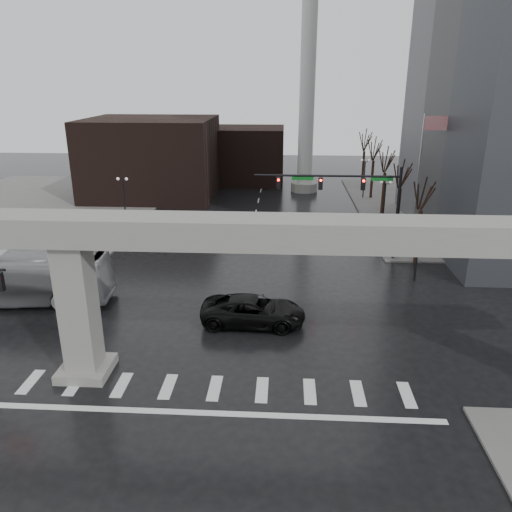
% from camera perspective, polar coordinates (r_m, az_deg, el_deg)
% --- Properties ---
extents(ground, '(160.00, 160.00, 0.00)m').
position_cam_1_polar(ground, '(27.04, -4.44, -13.62)').
color(ground, black).
rests_on(ground, ground).
extents(sidewalk_ne, '(28.00, 36.00, 0.15)m').
position_cam_1_polar(sidewalk_ne, '(64.31, 23.97, 4.74)').
color(sidewalk_ne, '#64625F').
rests_on(sidewalk_ne, ground).
extents(sidewalk_nw, '(28.00, 36.00, 0.15)m').
position_cam_1_polar(sidewalk_nw, '(66.97, -22.84, 5.44)').
color(sidewalk_nw, '#64625F').
rests_on(sidewalk_nw, ground).
extents(elevated_guideway, '(48.00, 2.60, 8.70)m').
position_cam_1_polar(elevated_guideway, '(23.82, -1.86, 0.20)').
color(elevated_guideway, gray).
rests_on(elevated_guideway, ground).
extents(building_far_left, '(16.00, 14.00, 10.00)m').
position_cam_1_polar(building_far_left, '(67.38, -11.81, 10.93)').
color(building_far_left, black).
rests_on(building_far_left, ground).
extents(building_far_mid, '(10.00, 10.00, 8.00)m').
position_cam_1_polar(building_far_mid, '(75.33, -0.76, 11.46)').
color(building_far_mid, black).
rests_on(building_far_mid, ground).
extents(smokestack, '(3.60, 3.60, 30.00)m').
position_cam_1_polar(smokestack, '(68.42, 5.88, 18.39)').
color(smokestack, '#BBBBB7').
rests_on(smokestack, ground).
extents(signal_mast_arm, '(12.12, 0.43, 8.00)m').
position_cam_1_polar(signal_mast_arm, '(42.50, 11.00, 7.13)').
color(signal_mast_arm, black).
rests_on(signal_mast_arm, ground).
extents(flagpole_assembly, '(2.06, 0.12, 12.00)m').
position_cam_1_polar(flagpole_assembly, '(46.51, 18.47, 9.69)').
color(flagpole_assembly, silver).
rests_on(flagpole_assembly, ground).
extents(lamp_right_0, '(1.22, 0.32, 5.11)m').
position_cam_1_polar(lamp_right_0, '(39.42, 18.14, 1.96)').
color(lamp_right_0, black).
rests_on(lamp_right_0, ground).
extents(lamp_right_1, '(1.22, 0.32, 5.11)m').
position_cam_1_polar(lamp_right_1, '(52.61, 14.50, 6.62)').
color(lamp_right_1, black).
rests_on(lamp_right_1, ground).
extents(lamp_right_2, '(1.22, 0.32, 5.11)m').
position_cam_1_polar(lamp_right_2, '(66.13, 12.31, 9.39)').
color(lamp_right_2, black).
rests_on(lamp_right_2, ground).
extents(lamp_left_0, '(1.22, 0.32, 5.11)m').
position_cam_1_polar(lamp_left_0, '(41.65, -20.67, 2.60)').
color(lamp_left_0, black).
rests_on(lamp_left_0, ground).
extents(lamp_left_1, '(1.22, 0.32, 5.11)m').
position_cam_1_polar(lamp_left_1, '(54.30, -14.91, 6.99)').
color(lamp_left_1, black).
rests_on(lamp_left_1, ground).
extents(lamp_left_2, '(1.22, 0.32, 5.11)m').
position_cam_1_polar(lamp_left_2, '(67.49, -11.31, 9.66)').
color(lamp_left_2, black).
rests_on(lamp_left_2, ground).
extents(tree_right_0, '(1.09, 1.58, 7.50)m').
position_cam_1_polar(tree_right_0, '(43.59, 18.10, 2.68)').
color(tree_right_0, black).
rests_on(tree_right_0, ground).
extents(tree_right_1, '(1.09, 1.61, 7.67)m').
position_cam_1_polar(tree_right_1, '(51.07, 15.98, 5.39)').
color(tree_right_1, black).
rests_on(tree_right_1, ground).
extents(tree_right_2, '(1.10, 1.63, 7.85)m').
position_cam_1_polar(tree_right_2, '(58.69, 14.40, 7.39)').
color(tree_right_2, black).
rests_on(tree_right_2, ground).
extents(tree_right_3, '(1.11, 1.66, 8.02)m').
position_cam_1_polar(tree_right_3, '(66.40, 13.16, 8.93)').
color(tree_right_3, black).
rests_on(tree_right_3, ground).
extents(tree_right_4, '(1.12, 1.69, 8.19)m').
position_cam_1_polar(tree_right_4, '(74.17, 12.18, 10.15)').
color(tree_right_4, black).
rests_on(tree_right_4, ground).
extents(pickup_truck, '(6.67, 3.24, 1.83)m').
position_cam_1_polar(pickup_truck, '(31.76, -0.31, -6.28)').
color(pickup_truck, black).
rests_on(pickup_truck, ground).
extents(city_bus, '(13.41, 4.04, 3.68)m').
position_cam_1_polar(city_bus, '(38.28, -25.92, -2.20)').
color(city_bus, '#A2A3A6').
rests_on(city_bus, ground).
extents(far_car, '(2.01, 4.02, 1.31)m').
position_cam_1_polar(far_car, '(48.83, -7.64, 2.66)').
color(far_car, black).
rests_on(far_car, ground).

